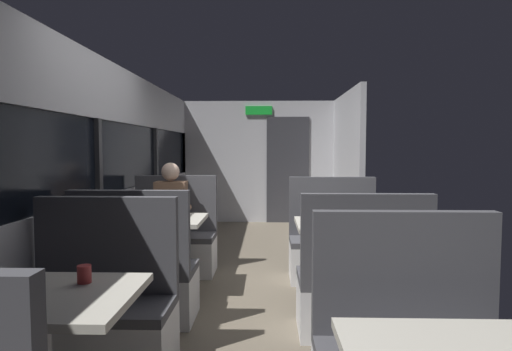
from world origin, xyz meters
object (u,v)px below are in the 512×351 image
at_px(dining_table_mid_window, 157,228).
at_px(bench_rear_aisle_facing_entry, 334,249).
at_px(seated_passenger, 172,227).
at_px(coffee_cup_primary, 84,274).
at_px(bench_mid_window_facing_end, 136,282).
at_px(bench_mid_window_facing_entry, 174,244).
at_px(bench_rear_aisle_facing_end, 361,292).
at_px(dining_table_near_window, 40,314).
at_px(dining_table_rear_aisle, 345,233).
at_px(bench_near_window_facing_entry, 99,320).

distance_m(dining_table_mid_window, bench_rear_aisle_facing_entry, 1.88).
bearing_deg(seated_passenger, coffee_cup_primary, -86.81).
distance_m(dining_table_mid_window, bench_mid_window_facing_end, 0.77).
bearing_deg(bench_mid_window_facing_entry, seated_passenger, -90.00).
bearing_deg(coffee_cup_primary, bench_rear_aisle_facing_entry, 56.86).
bearing_deg(bench_rear_aisle_facing_entry, bench_rear_aisle_facing_end, -90.00).
distance_m(dining_table_mid_window, seated_passenger, 0.64).
height_order(dining_table_mid_window, coffee_cup_primary, coffee_cup_primary).
distance_m(dining_table_near_window, dining_table_mid_window, 2.18).
xyz_separation_m(bench_mid_window_facing_entry, dining_table_rear_aisle, (1.79, -0.90, 0.31)).
bearing_deg(bench_mid_window_facing_entry, bench_rear_aisle_facing_end, -41.77).
distance_m(seated_passenger, coffee_cup_primary, 2.66).
bearing_deg(dining_table_near_window, seated_passenger, 90.00).
height_order(dining_table_mid_window, bench_rear_aisle_facing_end, bench_rear_aisle_facing_end).
distance_m(dining_table_rear_aisle, seated_passenger, 1.97).
bearing_deg(seated_passenger, bench_near_window_facing_entry, -90.00).
bearing_deg(bench_rear_aisle_facing_entry, bench_near_window_facing_entry, -132.09).
relative_size(bench_mid_window_facing_end, bench_rear_aisle_facing_entry, 1.00).
height_order(dining_table_rear_aisle, coffee_cup_primary, coffee_cup_primary).
height_order(bench_near_window_facing_entry, bench_rear_aisle_facing_entry, same).
bearing_deg(dining_table_mid_window, dining_table_near_window, -90.00).
bearing_deg(bench_mid_window_facing_end, seated_passenger, 90.00).
relative_size(dining_table_near_window, dining_table_mid_window, 1.00).
height_order(bench_mid_window_facing_entry, coffee_cup_primary, bench_mid_window_facing_entry).
bearing_deg(coffee_cup_primary, bench_near_window_facing_entry, 105.41).
height_order(bench_rear_aisle_facing_end, bench_rear_aisle_facing_entry, same).
distance_m(bench_near_window_facing_entry, bench_mid_window_facing_entry, 2.18).
height_order(dining_table_mid_window, seated_passenger, seated_passenger).
height_order(dining_table_rear_aisle, bench_rear_aisle_facing_end, bench_rear_aisle_facing_end).
xyz_separation_m(dining_table_rear_aisle, bench_rear_aisle_facing_entry, (0.00, 0.70, -0.31)).
relative_size(dining_table_near_window, seated_passenger, 0.71).
height_order(bench_near_window_facing_entry, dining_table_mid_window, bench_near_window_facing_entry).
xyz_separation_m(dining_table_mid_window, bench_mid_window_facing_end, (0.00, -0.70, -0.31)).
height_order(dining_table_near_window, bench_mid_window_facing_end, bench_mid_window_facing_end).
xyz_separation_m(bench_rear_aisle_facing_end, seated_passenger, (-1.79, 1.53, 0.21)).
xyz_separation_m(bench_near_window_facing_entry, coffee_cup_primary, (0.15, -0.53, 0.46)).
relative_size(bench_near_window_facing_entry, bench_rear_aisle_facing_entry, 1.00).
distance_m(dining_table_rear_aisle, bench_rear_aisle_facing_end, 0.77).
distance_m(bench_near_window_facing_entry, bench_rear_aisle_facing_end, 1.88).
distance_m(bench_near_window_facing_entry, seated_passenger, 2.12).
distance_m(dining_table_rear_aisle, coffee_cup_primary, 2.45).
bearing_deg(dining_table_mid_window, bench_mid_window_facing_entry, 90.00).
distance_m(bench_near_window_facing_entry, bench_mid_window_facing_end, 0.78).
xyz_separation_m(dining_table_near_window, dining_table_rear_aisle, (1.79, 1.98, 0.00)).
relative_size(bench_mid_window_facing_entry, coffee_cup_primary, 12.22).
distance_m(bench_near_window_facing_entry, coffee_cup_primary, 0.72).
bearing_deg(bench_mid_window_facing_entry, dining_table_rear_aisle, -26.68).
distance_m(bench_rear_aisle_facing_end, coffee_cup_primary, 2.04).
bearing_deg(dining_table_rear_aisle, bench_rear_aisle_facing_end, -90.00).
bearing_deg(bench_mid_window_facing_entry, bench_mid_window_facing_end, -90.00).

